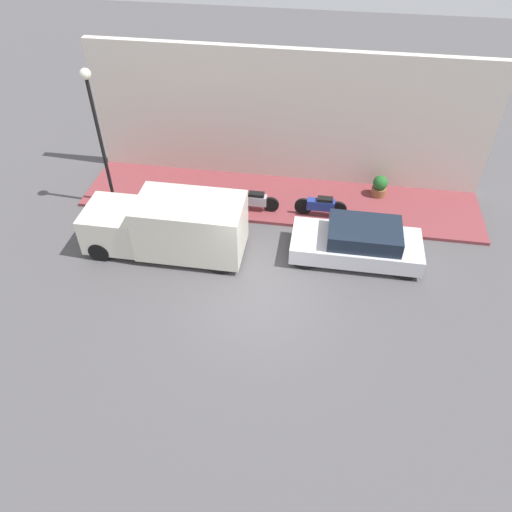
% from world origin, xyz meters
% --- Properties ---
extents(ground_plane, '(60.00, 60.00, 0.00)m').
position_xyz_m(ground_plane, '(0.00, 0.00, 0.00)').
color(ground_plane, '#514F51').
extents(sidewalk, '(3.01, 14.68, 0.12)m').
position_xyz_m(sidewalk, '(5.20, 0.00, 0.06)').
color(sidewalk, brown).
rests_on(sidewalk, ground_plane).
extents(building_facade, '(0.30, 14.68, 5.08)m').
position_xyz_m(building_facade, '(6.85, 0.00, 2.54)').
color(building_facade, silver).
rests_on(building_facade, ground_plane).
extents(parked_car, '(1.80, 4.16, 1.29)m').
position_xyz_m(parked_car, '(2.43, -2.87, 0.63)').
color(parked_car, silver).
rests_on(parked_car, ground_plane).
extents(delivery_van, '(1.91, 5.18, 2.00)m').
position_xyz_m(delivery_van, '(1.85, 3.26, 1.02)').
color(delivery_van, silver).
rests_on(delivery_van, ground_plane).
extents(motorcycle_red, '(0.30, 2.10, 0.83)m').
position_xyz_m(motorcycle_red, '(4.17, 3.16, 0.57)').
color(motorcycle_red, '#B21E1E').
rests_on(motorcycle_red, sidewalk).
extents(scooter_silver, '(0.30, 1.92, 0.73)m').
position_xyz_m(scooter_silver, '(4.35, 0.87, 0.52)').
color(scooter_silver, '#B7B7BF').
rests_on(scooter_silver, sidewalk).
extents(motorcycle_blue, '(0.30, 1.85, 0.76)m').
position_xyz_m(motorcycle_blue, '(4.38, -1.57, 0.54)').
color(motorcycle_blue, navy).
rests_on(motorcycle_blue, sidewalk).
extents(streetlamp, '(0.36, 0.36, 4.97)m').
position_xyz_m(streetlamp, '(4.08, 6.08, 3.45)').
color(streetlamp, black).
rests_on(streetlamp, sidewalk).
extents(potted_plant, '(0.55, 0.55, 0.81)m').
position_xyz_m(potted_plant, '(6.00, -3.67, 0.52)').
color(potted_plant, brown).
rests_on(potted_plant, sidewalk).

